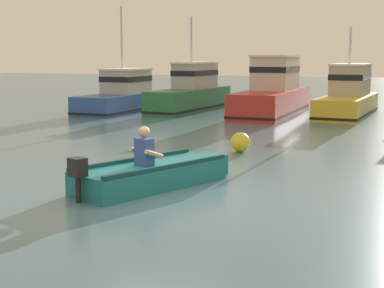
{
  "coord_description": "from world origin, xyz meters",
  "views": [
    {
      "loc": [
        3.83,
        -9.53,
        2.5
      ],
      "look_at": [
        -0.17,
        2.39,
        0.55
      ],
      "focal_mm": 53.53,
      "sensor_mm": 36.0,
      "label": 1
    }
  ],
  "objects_px": {
    "moored_boat_green": "(191,93)",
    "mooring_buoy": "(240,142)",
    "rowboat_with_person": "(153,174)",
    "moored_boat_red": "(273,93)",
    "moored_boat_blue": "(123,95)",
    "moored_boat_yellow": "(348,97)"
  },
  "relations": [
    {
      "from": "moored_boat_green",
      "to": "mooring_buoy",
      "type": "relative_size",
      "value": 11.9
    },
    {
      "from": "rowboat_with_person",
      "to": "moored_boat_red",
      "type": "relative_size",
      "value": 0.51
    },
    {
      "from": "moored_boat_red",
      "to": "mooring_buoy",
      "type": "distance_m",
      "value": 9.85
    },
    {
      "from": "moored_boat_green",
      "to": "rowboat_with_person",
      "type": "bearing_deg",
      "value": -74.19
    },
    {
      "from": "moored_boat_red",
      "to": "moored_boat_green",
      "type": "bearing_deg",
      "value": 174.36
    },
    {
      "from": "moored_boat_blue",
      "to": "mooring_buoy",
      "type": "xyz_separation_m",
      "value": [
        7.64,
        -9.03,
        -0.46
      ]
    },
    {
      "from": "rowboat_with_person",
      "to": "moored_boat_green",
      "type": "distance_m",
      "value": 15.17
    },
    {
      "from": "rowboat_with_person",
      "to": "moored_boat_blue",
      "type": "bearing_deg",
      "value": 117.51
    },
    {
      "from": "rowboat_with_person",
      "to": "mooring_buoy",
      "type": "bearing_deg",
      "value": 81.86
    },
    {
      "from": "moored_boat_blue",
      "to": "moored_boat_yellow",
      "type": "distance_m",
      "value": 9.82
    },
    {
      "from": "moored_boat_green",
      "to": "mooring_buoy",
      "type": "distance_m",
      "value": 11.23
    },
    {
      "from": "rowboat_with_person",
      "to": "moored_boat_blue",
      "type": "distance_m",
      "value": 15.18
    },
    {
      "from": "moored_boat_yellow",
      "to": "moored_boat_blue",
      "type": "bearing_deg",
      "value": -172.37
    },
    {
      "from": "moored_boat_blue",
      "to": "moored_boat_red",
      "type": "height_order",
      "value": "moored_boat_blue"
    },
    {
      "from": "rowboat_with_person",
      "to": "moored_boat_green",
      "type": "bearing_deg",
      "value": 105.81
    },
    {
      "from": "mooring_buoy",
      "to": "moored_boat_red",
      "type": "bearing_deg",
      "value": 95.71
    },
    {
      "from": "moored_boat_red",
      "to": "moored_boat_blue",
      "type": "bearing_deg",
      "value": -173.54
    },
    {
      "from": "moored_boat_yellow",
      "to": "mooring_buoy",
      "type": "relative_size",
      "value": 11.57
    },
    {
      "from": "moored_boat_red",
      "to": "moored_boat_yellow",
      "type": "xyz_separation_m",
      "value": [
        3.07,
        0.55,
        -0.13
      ]
    },
    {
      "from": "moored_boat_red",
      "to": "moored_boat_yellow",
      "type": "relative_size",
      "value": 1.15
    },
    {
      "from": "moored_boat_blue",
      "to": "mooring_buoy",
      "type": "relative_size",
      "value": 11.23
    },
    {
      "from": "moored_boat_blue",
      "to": "moored_boat_green",
      "type": "xyz_separation_m",
      "value": [
        2.88,
        1.13,
        0.11
      ]
    }
  ]
}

